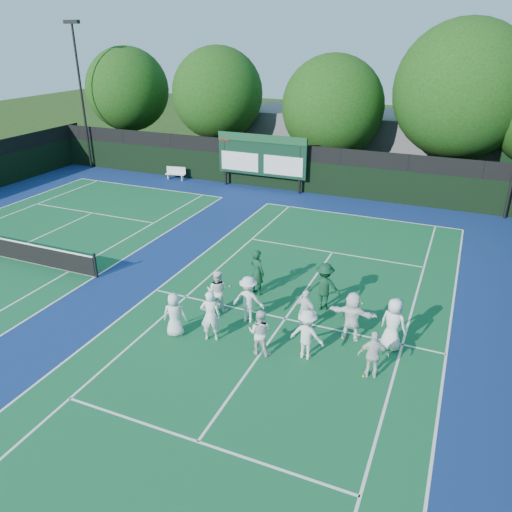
% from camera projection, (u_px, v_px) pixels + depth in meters
% --- Properties ---
extents(ground, '(120.00, 120.00, 0.00)m').
position_uv_depth(ground, '(275.00, 333.00, 17.08)').
color(ground, '#1D370F').
rests_on(ground, ground).
extents(court_apron, '(34.00, 32.00, 0.01)m').
position_uv_depth(court_apron, '(145.00, 288.00, 20.07)').
color(court_apron, navy).
rests_on(court_apron, ground).
extents(near_court, '(11.05, 23.85, 0.01)m').
position_uv_depth(near_court, '(285.00, 319.00, 17.92)').
color(near_court, '#11552D').
rests_on(near_court, ground).
extents(back_fence, '(34.00, 0.08, 3.00)m').
position_uv_depth(back_fence, '(278.00, 169.00, 32.07)').
color(back_fence, black).
rests_on(back_fence, ground).
extents(scoreboard, '(6.00, 0.21, 3.55)m').
position_uv_depth(scoreboard, '(261.00, 156.00, 31.74)').
color(scoreboard, black).
rests_on(scoreboard, ground).
extents(clubhouse, '(18.00, 6.00, 4.00)m').
position_uv_depth(clubhouse, '(367.00, 140.00, 37.07)').
color(clubhouse, '#5E5E63').
rests_on(clubhouse, ground).
extents(light_pole_left, '(1.20, 0.30, 10.12)m').
position_uv_depth(light_pole_left, '(79.00, 80.00, 35.16)').
color(light_pole_left, black).
rests_on(light_pole_left, ground).
extents(bench, '(1.43, 0.59, 0.88)m').
position_uv_depth(bench, '(176.00, 173.00, 34.54)').
color(bench, silver).
rests_on(bench, ground).
extents(tree_a, '(6.28, 6.28, 8.48)m').
position_uv_depth(tree_a, '(130.00, 92.00, 38.39)').
color(tree_a, black).
rests_on(tree_a, ground).
extents(tree_b, '(6.47, 6.47, 8.60)m').
position_uv_depth(tree_b, '(220.00, 96.00, 35.59)').
color(tree_b, black).
rests_on(tree_b, ground).
extents(tree_c, '(6.69, 6.69, 8.23)m').
position_uv_depth(tree_c, '(335.00, 110.00, 32.76)').
color(tree_c, black).
rests_on(tree_c, ground).
extents(tree_d, '(8.05, 8.05, 10.27)m').
position_uv_depth(tree_d, '(465.00, 94.00, 29.44)').
color(tree_d, black).
rests_on(tree_d, ground).
extents(tennis_ball_0, '(0.07, 0.07, 0.07)m').
position_uv_depth(tennis_ball_0, '(175.00, 333.00, 17.05)').
color(tennis_ball_0, '#C3D619').
rests_on(tennis_ball_0, ground).
extents(tennis_ball_1, '(0.07, 0.07, 0.07)m').
position_uv_depth(tennis_ball_1, '(340.00, 311.00, 18.38)').
color(tennis_ball_1, '#C3D619').
rests_on(tennis_ball_1, ground).
extents(tennis_ball_2, '(0.07, 0.07, 0.07)m').
position_uv_depth(tennis_ball_2, '(363.00, 376.00, 14.90)').
color(tennis_ball_2, '#C3D619').
rests_on(tennis_ball_2, ground).
extents(tennis_ball_3, '(0.07, 0.07, 0.07)m').
position_uv_depth(tennis_ball_3, '(230.00, 286.00, 20.14)').
color(tennis_ball_3, '#C3D619').
rests_on(tennis_ball_3, ground).
extents(tennis_ball_4, '(0.07, 0.07, 0.07)m').
position_uv_depth(tennis_ball_4, '(362.00, 303.00, 18.87)').
color(tennis_ball_4, '#C3D619').
rests_on(tennis_ball_4, ground).
extents(tennis_ball_5, '(0.07, 0.07, 0.07)m').
position_uv_depth(tennis_ball_5, '(368.00, 349.00, 16.16)').
color(tennis_ball_5, '#C3D619').
rests_on(tennis_ball_5, ground).
extents(player_front_0, '(0.90, 0.75, 1.57)m').
position_uv_depth(player_front_0, '(174.00, 315.00, 16.69)').
color(player_front_0, silver).
rests_on(player_front_0, ground).
extents(player_front_1, '(0.78, 0.65, 1.83)m').
position_uv_depth(player_front_1, '(211.00, 316.00, 16.37)').
color(player_front_1, white).
rests_on(player_front_1, ground).
extents(player_front_2, '(0.81, 0.65, 1.57)m').
position_uv_depth(player_front_2, '(260.00, 332.00, 15.71)').
color(player_front_2, silver).
rests_on(player_front_2, ground).
extents(player_front_3, '(1.12, 0.68, 1.69)m').
position_uv_depth(player_front_3, '(307.00, 334.00, 15.49)').
color(player_front_3, silver).
rests_on(player_front_3, ground).
extents(player_front_4, '(0.99, 0.63, 1.56)m').
position_uv_depth(player_front_4, '(373.00, 355.00, 14.62)').
color(player_front_4, silver).
rests_on(player_front_4, ground).
extents(player_back_0, '(0.89, 0.75, 1.62)m').
position_uv_depth(player_back_0, '(217.00, 291.00, 18.16)').
color(player_back_0, white).
rests_on(player_back_0, ground).
extents(player_back_1, '(1.20, 0.78, 1.74)m').
position_uv_depth(player_back_1, '(248.00, 299.00, 17.46)').
color(player_back_1, silver).
rests_on(player_back_1, ground).
extents(player_back_2, '(0.99, 0.65, 1.57)m').
position_uv_depth(player_back_2, '(306.00, 311.00, 16.89)').
color(player_back_2, white).
rests_on(player_back_2, ground).
extents(player_back_3, '(1.63, 0.57, 1.73)m').
position_uv_depth(player_back_3, '(352.00, 316.00, 16.45)').
color(player_back_3, white).
rests_on(player_back_3, ground).
extents(player_back_4, '(1.02, 0.84, 1.80)m').
position_uv_depth(player_back_4, '(393.00, 324.00, 15.94)').
color(player_back_4, white).
rests_on(player_back_4, ground).
extents(coach_left, '(0.80, 0.68, 1.87)m').
position_uv_depth(coach_left, '(257.00, 272.00, 19.28)').
color(coach_left, '#0F3A22').
rests_on(coach_left, ground).
extents(coach_right, '(1.30, 0.90, 1.84)m').
position_uv_depth(coach_right, '(324.00, 287.00, 18.23)').
color(coach_right, '#0E3620').
rests_on(coach_right, ground).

